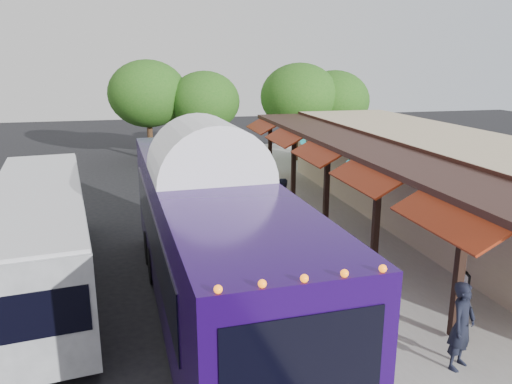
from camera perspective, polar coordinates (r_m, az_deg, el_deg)
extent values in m
plane|color=black|center=(14.76, -0.30, -10.86)|extent=(90.00, 90.00, 0.00)
cube|color=#9E9B93|center=(19.80, 11.17, -4.09)|extent=(10.00, 40.00, 0.15)
cube|color=gray|center=(18.35, -3.07, -5.36)|extent=(0.20, 40.00, 0.16)
cube|color=tan|center=(21.03, 20.10, 1.28)|extent=(5.00, 20.00, 3.60)
cube|color=black|center=(19.46, 14.28, 5.21)|extent=(0.06, 20.00, 0.60)
cube|color=#331E19|center=(18.97, 11.40, 5.44)|extent=(2.60, 20.00, 0.18)
cube|color=black|center=(12.17, 22.20, -8.49)|extent=(0.18, 0.18, 3.16)
cube|color=maroon|center=(11.48, 21.11, -2.61)|extent=(1.00, 3.20, 0.57)
cube|color=black|center=(15.35, 13.57, -3.01)|extent=(0.18, 0.18, 3.16)
cube|color=maroon|center=(14.81, 12.40, 1.82)|extent=(1.00, 3.20, 0.57)
cube|color=black|center=(18.84, 8.06, 0.57)|extent=(0.18, 0.18, 3.16)
cube|color=maroon|center=(18.41, 6.97, 4.55)|extent=(1.00, 3.20, 0.57)
cube|color=black|center=(22.51, 4.31, 3.00)|extent=(0.18, 0.18, 3.16)
cube|color=maroon|center=(22.14, 3.32, 6.36)|extent=(1.00, 3.20, 0.57)
cube|color=black|center=(26.27, 1.61, 4.74)|extent=(0.18, 0.18, 3.16)
cube|color=maroon|center=(25.96, 0.71, 7.63)|extent=(1.00, 3.20, 0.57)
sphere|color=teal|center=(13.61, 19.23, -0.99)|extent=(0.26, 0.26, 0.26)
sphere|color=teal|center=(17.87, 10.62, 3.22)|extent=(0.26, 0.26, 0.26)
sphere|color=teal|center=(22.45, 5.39, 5.74)|extent=(0.26, 0.26, 0.26)
cube|color=#20064E|center=(12.39, -5.33, -5.41)|extent=(3.19, 12.68, 3.30)
cube|color=#20064E|center=(13.12, -5.14, -12.84)|extent=(3.13, 12.55, 0.37)
ellipsoid|color=white|center=(11.93, -5.51, 1.97)|extent=(3.18, 12.43, 0.59)
cube|color=black|center=(6.61, 3.26, -19.41)|extent=(2.19, 0.12, 1.36)
cylinder|color=black|center=(16.61, -11.46, -6.11)|extent=(0.36, 1.10, 1.09)
cylinder|color=black|center=(16.85, -3.17, -5.52)|extent=(0.36, 1.10, 1.09)
cube|color=gray|center=(15.52, -23.36, -4.45)|extent=(3.72, 11.17, 2.53)
cube|color=black|center=(15.29, -19.00, -3.46)|extent=(1.18, 9.25, 0.95)
cube|color=silver|center=(15.17, -23.86, 0.20)|extent=(3.65, 10.95, 0.10)
cylinder|color=black|center=(12.32, -20.45, -15.01)|extent=(0.38, 0.94, 0.91)
cylinder|color=black|center=(19.15, -24.73, -4.66)|extent=(0.38, 0.94, 0.91)
cylinder|color=black|center=(18.83, -18.17, -4.33)|extent=(0.38, 0.94, 0.91)
imported|color=black|center=(11.43, 22.48, -13.94)|extent=(0.83, 0.75, 1.91)
imported|color=black|center=(19.16, 2.92, -1.23)|extent=(1.02, 0.85, 1.91)
imported|color=black|center=(25.69, -0.43, 2.99)|extent=(1.17, 0.52, 1.97)
imported|color=black|center=(18.76, 0.64, -1.80)|extent=(1.28, 0.95, 1.76)
cube|color=black|center=(13.96, 22.71, -10.50)|extent=(0.07, 0.07, 1.09)
cube|color=black|center=(13.86, 22.82, -9.57)|extent=(0.18, 0.49, 0.60)
cube|color=white|center=(13.84, 22.72, -9.59)|extent=(0.13, 0.40, 0.50)
cylinder|color=#382314|center=(33.05, -5.77, 5.87)|extent=(0.36, 0.36, 2.61)
ellipsoid|color=#1E5415|center=(32.75, -5.89, 10.29)|extent=(4.51, 4.51, 3.84)
cylinder|color=#382314|center=(32.26, 4.88, 5.88)|extent=(0.36, 0.36, 2.84)
ellipsoid|color=#1E5415|center=(31.95, 4.99, 10.80)|extent=(4.90, 4.90, 4.17)
cylinder|color=#382314|center=(33.37, 8.72, 5.88)|extent=(0.36, 0.36, 2.63)
ellipsoid|color=#1E5415|center=(33.08, 8.90, 10.28)|extent=(4.54, 4.54, 3.86)
cylinder|color=#382314|center=(33.67, -12.00, 6.07)|extent=(0.36, 0.36, 2.93)
ellipsoid|color=#1E5415|center=(33.38, -12.26, 10.93)|extent=(5.06, 5.06, 4.30)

